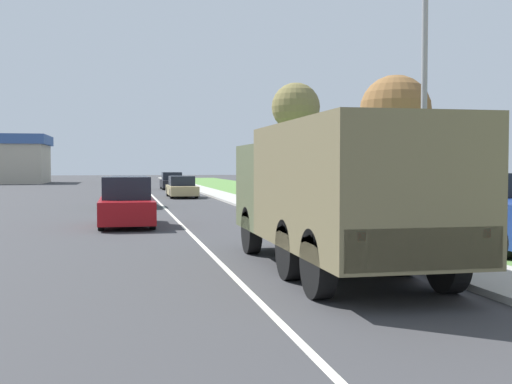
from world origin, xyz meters
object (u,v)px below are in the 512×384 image
Objects in this scene: car_third_ahead at (182,188)px; pickup_truck at (487,212)px; car_second_ahead at (130,193)px; car_fourth_ahead at (172,182)px; car_nearest_ahead at (126,204)px; military_truck at (335,189)px; lamp_post at (416,75)px.

car_third_ahead is 0.87× the size of pickup_truck.
car_second_ahead is 0.97× the size of car_fourth_ahead.
car_nearest_ahead is 11.73m from pickup_truck.
pickup_truck is (8.98, -7.54, 0.13)m from car_nearest_ahead.
car_second_ahead is (-3.71, 20.60, -0.93)m from military_truck.
car_nearest_ahead is 0.78× the size of pickup_truck.
car_third_ahead is (3.41, 8.76, -0.07)m from car_second_ahead.
lamp_post is (2.36, -41.41, 3.49)m from car_fourth_ahead.
car_third_ahead is at bearing 101.39° from pickup_truck.
military_truck is at bearing -89.40° from car_third_ahead.
car_fourth_ahead is at bearing 82.93° from car_nearest_ahead.
lamp_post is at bearing -71.89° from car_second_ahead.
pickup_truck is (4.93, -40.25, 0.22)m from car_fourth_ahead.
car_fourth_ahead is at bearing 96.98° from pickup_truck.
car_second_ahead is 19.81m from pickup_truck.
car_second_ahead is at bearing -99.66° from car_fourth_ahead.
lamp_post reaches higher than car_third_ahead.
car_fourth_ahead is at bearing 89.85° from military_truck.
military_truck is 1.44× the size of pickup_truck.
car_nearest_ahead is 0.89× the size of car_third_ahead.
pickup_truck reaches higher than car_second_ahead.
pickup_truck reaches higher than car_third_ahead.
car_nearest_ahead is 32.97m from car_fourth_ahead.
military_truck is 29.38m from car_third_ahead.
car_third_ahead is 0.71× the size of lamp_post.
military_truck is 3.91m from lamp_post.
lamp_post reaches higher than car_nearest_ahead.
military_truck is 11.13m from car_nearest_ahead.
car_nearest_ahead is (-3.94, 10.37, -0.88)m from military_truck.
car_third_ahead is (3.64, 18.99, -0.12)m from car_nearest_ahead.
car_second_ahead is at bearing 100.22° from military_truck.
car_nearest_ahead is at bearing 110.81° from military_truck.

